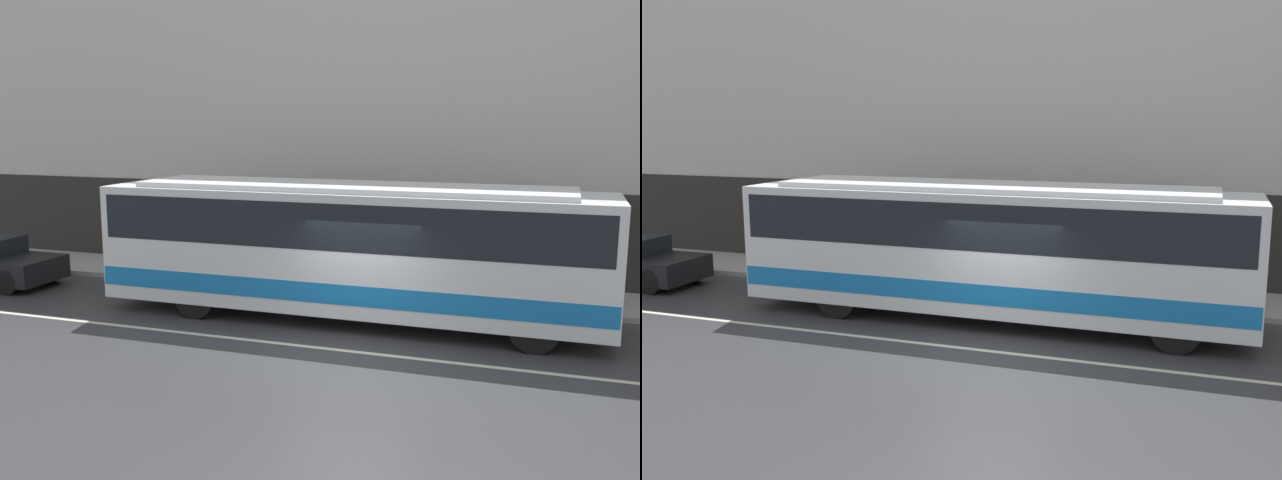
# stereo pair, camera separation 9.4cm
# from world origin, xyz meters

# --- Properties ---
(ground_plane) EXTENTS (60.00, 60.00, 0.00)m
(ground_plane) POSITION_xyz_m (0.00, 0.00, 0.00)
(ground_plane) COLOR #38383A
(sidewalk) EXTENTS (60.00, 2.57, 0.14)m
(sidewalk) POSITION_xyz_m (0.00, 5.29, 0.07)
(sidewalk) COLOR #A09E99
(sidewalk) RESTS_ON ground_plane
(building_facade) EXTENTS (60.00, 0.35, 10.82)m
(building_facade) POSITION_xyz_m (0.00, 6.71, 5.22)
(building_facade) COLOR silver
(building_facade) RESTS_ON ground_plane
(lane_stripe) EXTENTS (54.00, 0.14, 0.01)m
(lane_stripe) POSITION_xyz_m (0.00, 0.00, 0.00)
(lane_stripe) COLOR beige
(lane_stripe) RESTS_ON ground_plane
(transit_bus) EXTENTS (11.67, 2.62, 3.17)m
(transit_bus) POSITION_xyz_m (-0.66, 2.29, 1.79)
(transit_bus) COLOR white
(transit_bus) RESTS_ON ground_plane
(pedestrian_waiting) EXTENTS (0.36, 0.36, 1.59)m
(pedestrian_waiting) POSITION_xyz_m (0.92, 5.22, 0.87)
(pedestrian_waiting) COLOR navy
(pedestrian_waiting) RESTS_ON sidewalk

